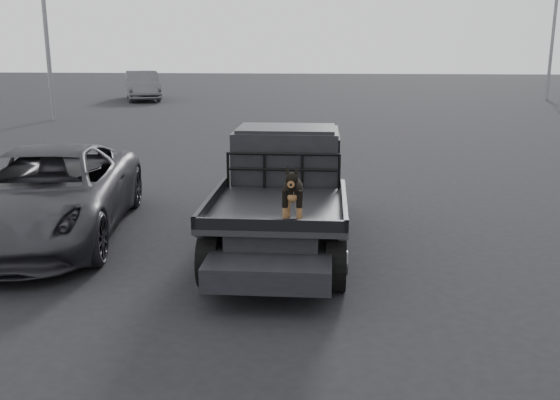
# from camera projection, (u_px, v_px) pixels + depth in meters

# --- Properties ---
(ground) EXTENTS (120.00, 120.00, 0.00)m
(ground) POSITION_uv_depth(u_px,v_px,m) (244.00, 283.00, 8.43)
(ground) COLOR black
(ground) RESTS_ON ground
(flatbed_ute) EXTENTS (2.00, 5.40, 0.92)m
(flatbed_ute) POSITION_uv_depth(u_px,v_px,m) (282.00, 219.00, 9.82)
(flatbed_ute) COLOR black
(flatbed_ute) RESTS_ON ground
(ute_cab) EXTENTS (1.72, 1.30, 0.88)m
(ute_cab) POSITION_uv_depth(u_px,v_px,m) (287.00, 153.00, 10.51)
(ute_cab) COLOR black
(ute_cab) RESTS_ON flatbed_ute
(headache_rack) EXTENTS (1.80, 0.08, 0.55)m
(headache_rack) POSITION_uv_depth(u_px,v_px,m) (283.00, 171.00, 9.83)
(headache_rack) COLOR black
(headache_rack) RESTS_ON flatbed_ute
(dog) EXTENTS (0.32, 0.60, 0.74)m
(dog) POSITION_uv_depth(u_px,v_px,m) (293.00, 193.00, 7.98)
(dog) COLOR black
(dog) RESTS_ON flatbed_ute
(parked_suv) EXTENTS (3.19, 5.60, 1.47)m
(parked_suv) POSITION_uv_depth(u_px,v_px,m) (47.00, 194.00, 10.31)
(parked_suv) COLOR #2E2D32
(parked_suv) RESTS_ON ground
(distant_car_a) EXTENTS (3.31, 5.21, 1.62)m
(distant_car_a) POSITION_uv_depth(u_px,v_px,m) (143.00, 86.00, 35.43)
(distant_car_a) COLOR #48484D
(distant_car_a) RESTS_ON ground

